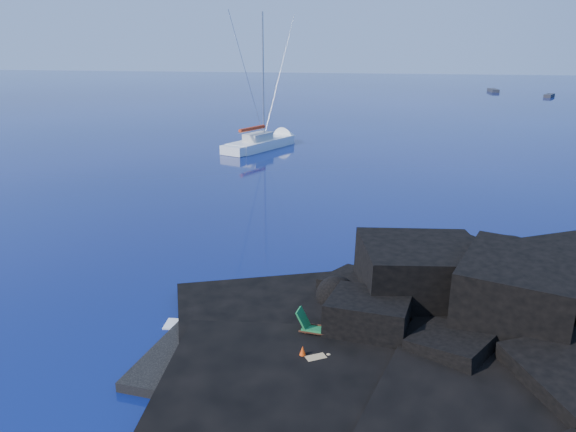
{
  "coord_description": "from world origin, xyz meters",
  "views": [
    {
      "loc": [
        8.5,
        -16.74,
        11.09
      ],
      "look_at": [
        3.14,
        12.07,
        2.0
      ],
      "focal_mm": 35.0,
      "sensor_mm": 36.0,
      "label": 1
    }
  ],
  "objects_px": {
    "sailboat": "(261,148)",
    "distant_boat_b": "(549,97)",
    "distant_boat_a": "(493,92)",
    "marker_cone": "(303,354)",
    "deck_chair": "(323,325)",
    "sunbather": "(316,359)"
  },
  "relations": [
    {
      "from": "distant_boat_a",
      "to": "deck_chair",
      "type": "bearing_deg",
      "value": -107.05
    },
    {
      "from": "marker_cone",
      "to": "distant_boat_a",
      "type": "height_order",
      "value": "marker_cone"
    },
    {
      "from": "marker_cone",
      "to": "distant_boat_b",
      "type": "bearing_deg",
      "value": 72.66
    },
    {
      "from": "deck_chair",
      "to": "marker_cone",
      "type": "height_order",
      "value": "deck_chair"
    },
    {
      "from": "deck_chair",
      "to": "sunbather",
      "type": "xyz_separation_m",
      "value": [
        -0.03,
        -1.76,
        -0.42
      ]
    },
    {
      "from": "sunbather",
      "to": "distant_boat_b",
      "type": "relative_size",
      "value": 0.42
    },
    {
      "from": "sailboat",
      "to": "sunbather",
      "type": "relative_size",
      "value": 7.28
    },
    {
      "from": "distant_boat_b",
      "to": "deck_chair",
      "type": "bearing_deg",
      "value": -83.37
    },
    {
      "from": "marker_cone",
      "to": "distant_boat_a",
      "type": "relative_size",
      "value": 0.12
    },
    {
      "from": "sunbather",
      "to": "sailboat",
      "type": "bearing_deg",
      "value": 73.58
    },
    {
      "from": "sailboat",
      "to": "distant_boat_b",
      "type": "distance_m",
      "value": 83.86
    },
    {
      "from": "distant_boat_a",
      "to": "distant_boat_b",
      "type": "distance_m",
      "value": 14.9
    },
    {
      "from": "marker_cone",
      "to": "deck_chair",
      "type": "bearing_deg",
      "value": 73.55
    },
    {
      "from": "deck_chair",
      "to": "marker_cone",
      "type": "xyz_separation_m",
      "value": [
        -0.5,
        -1.7,
        -0.3
      ]
    },
    {
      "from": "marker_cone",
      "to": "distant_boat_a",
      "type": "xyz_separation_m",
      "value": [
        25.38,
        123.36,
        -0.66
      ]
    },
    {
      "from": "distant_boat_b",
      "to": "distant_boat_a",
      "type": "bearing_deg",
      "value": 154.0
    },
    {
      "from": "distant_boat_b",
      "to": "sailboat",
      "type": "bearing_deg",
      "value": -99.53
    },
    {
      "from": "deck_chair",
      "to": "sunbather",
      "type": "relative_size",
      "value": 0.91
    },
    {
      "from": "distant_boat_a",
      "to": "sunbather",
      "type": "bearing_deg",
      "value": -106.9
    },
    {
      "from": "marker_cone",
      "to": "distant_boat_b",
      "type": "distance_m",
      "value": 117.28
    },
    {
      "from": "sailboat",
      "to": "distant_boat_b",
      "type": "relative_size",
      "value": 3.08
    },
    {
      "from": "sailboat",
      "to": "distant_boat_a",
      "type": "bearing_deg",
      "value": 89.1
    }
  ]
}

